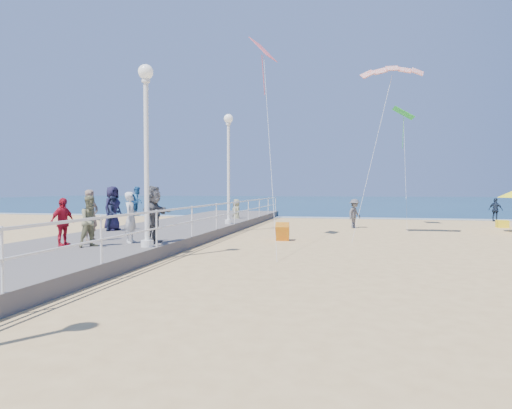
% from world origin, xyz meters
% --- Properties ---
extents(ground, '(160.00, 160.00, 0.00)m').
position_xyz_m(ground, '(0.00, 0.00, 0.00)').
color(ground, '#E3BB76').
rests_on(ground, ground).
extents(ocean, '(160.00, 90.00, 0.05)m').
position_xyz_m(ocean, '(0.00, 65.00, 0.01)').
color(ocean, '#0C334D').
rests_on(ocean, ground).
extents(surf_line, '(160.00, 1.20, 0.04)m').
position_xyz_m(surf_line, '(0.00, 20.50, 0.03)').
color(surf_line, silver).
rests_on(surf_line, ground).
extents(boardwalk, '(5.00, 44.00, 0.40)m').
position_xyz_m(boardwalk, '(-7.50, 0.00, 0.20)').
color(boardwalk, slate).
rests_on(boardwalk, ground).
extents(railing, '(0.05, 42.00, 0.55)m').
position_xyz_m(railing, '(-5.05, 0.00, 1.25)').
color(railing, white).
rests_on(railing, boardwalk).
extents(lamp_post_mid, '(0.44, 0.44, 5.32)m').
position_xyz_m(lamp_post_mid, '(-5.35, 0.00, 3.66)').
color(lamp_post_mid, white).
rests_on(lamp_post_mid, boardwalk).
extents(lamp_post_far, '(0.44, 0.44, 5.32)m').
position_xyz_m(lamp_post_far, '(-5.35, 9.00, 3.66)').
color(lamp_post_far, white).
rests_on(lamp_post_far, boardwalk).
extents(woman_holding_toddler, '(0.41, 0.60, 1.61)m').
position_xyz_m(woman_holding_toddler, '(-6.26, 0.79, 1.21)').
color(woman_holding_toddler, silver).
rests_on(woman_holding_toddler, boardwalk).
extents(toddler_held, '(0.37, 0.47, 0.94)m').
position_xyz_m(toddler_held, '(-6.11, 0.94, 1.72)').
color(toddler_held, teal).
rests_on(toddler_held, boardwalk).
extents(spectator_1, '(0.88, 0.93, 1.51)m').
position_xyz_m(spectator_1, '(-6.97, -0.32, 1.16)').
color(spectator_1, '#82805A').
rests_on(spectator_1, boardwalk).
extents(spectator_3, '(0.53, 0.90, 1.44)m').
position_xyz_m(spectator_3, '(-7.85, -0.40, 1.12)').
color(spectator_3, red).
rests_on(spectator_3, boardwalk).
extents(spectator_4, '(0.77, 1.00, 1.81)m').
position_xyz_m(spectator_4, '(-9.06, 4.60, 1.31)').
color(spectator_4, '#191733').
rests_on(spectator_4, boardwalk).
extents(spectator_5, '(0.54, 1.68, 1.81)m').
position_xyz_m(spectator_5, '(-5.56, 0.89, 1.31)').
color(spectator_5, '#545559').
rests_on(spectator_5, boardwalk).
extents(spectator_6, '(0.47, 0.65, 1.68)m').
position_xyz_m(spectator_6, '(-7.80, 1.02, 1.24)').
color(spectator_6, '#7C6556').
rests_on(spectator_6, boardwalk).
extents(spectator_7, '(0.71, 0.81, 1.42)m').
position_xyz_m(spectator_7, '(-8.93, 4.47, 1.11)').
color(spectator_7, '#1A203A').
rests_on(spectator_7, boardwalk).
extents(beach_walker_a, '(1.01, 1.16, 1.56)m').
position_xyz_m(beach_walker_a, '(0.67, 12.51, 0.78)').
color(beach_walker_a, '#55565A').
rests_on(beach_walker_a, ground).
extents(beach_walker_b, '(0.90, 0.88, 1.52)m').
position_xyz_m(beach_walker_b, '(9.53, 19.32, 0.76)').
color(beach_walker_b, '#1B273C').
rests_on(beach_walker_b, ground).
extents(beach_walker_c, '(0.82, 0.88, 1.51)m').
position_xyz_m(beach_walker_c, '(-5.99, 13.03, 0.75)').
color(beach_walker_c, gray).
rests_on(beach_walker_c, ground).
extents(box_kite, '(0.62, 0.76, 0.74)m').
position_xyz_m(box_kite, '(-2.23, 5.91, 0.30)').
color(box_kite, '#CB430B').
rests_on(box_kite, ground).
extents(beach_chair_right, '(0.55, 0.55, 0.40)m').
position_xyz_m(beach_chair_right, '(8.49, 14.43, 0.20)').
color(beach_chair_right, yellow).
rests_on(beach_chair_right, ground).
extents(kite_parafoil, '(2.68, 0.94, 0.65)m').
position_xyz_m(kite_parafoil, '(2.18, 8.24, 7.30)').
color(kite_parafoil, red).
extents(kite_diamond_pink, '(1.02, 1.28, 0.84)m').
position_xyz_m(kite_diamond_pink, '(-3.03, 5.90, 7.73)').
color(kite_diamond_pink, '#FF5D69').
extents(kite_diamond_green, '(1.13, 1.29, 0.64)m').
position_xyz_m(kite_diamond_green, '(3.31, 14.44, 6.35)').
color(kite_diamond_green, green).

